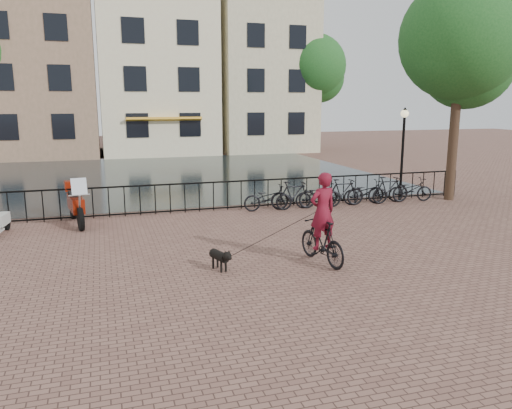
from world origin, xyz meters
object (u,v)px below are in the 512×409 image
object	(u,v)px
lamp_post	(403,139)
dog	(219,259)
cyclist	(322,224)
motorcycle	(75,199)
scooter	(0,214)

from	to	relation	value
lamp_post	dog	distance (m)	10.45
lamp_post	cyclist	bearing A→B (deg)	-135.02
cyclist	motorcycle	world-z (taller)	cyclist
cyclist	dog	xyz separation A→B (m)	(-2.41, 0.23, -0.69)
scooter	lamp_post	bearing A→B (deg)	12.30
dog	scooter	world-z (taller)	scooter
dog	scooter	bearing A→B (deg)	118.92
cyclist	motorcycle	distance (m)	8.03
dog	motorcycle	distance (m)	6.39
cyclist	scooter	distance (m)	9.23
cyclist	motorcycle	xyz separation A→B (m)	(-5.65, 5.71, -0.15)
cyclist	motorcycle	size ratio (longest dim) A/B	1.09
cyclist	dog	world-z (taller)	cyclist
cyclist	dog	bearing A→B (deg)	-15.06
lamp_post	scooter	xyz separation A→B (m)	(-13.71, -0.92, -1.79)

